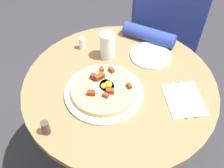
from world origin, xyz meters
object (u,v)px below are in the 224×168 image
(bread_plate, at_px, (151,55))
(pepper_shaker, at_px, (46,128))
(salt_shaker, at_px, (82,43))
(pizza_plate, at_px, (104,92))
(knife, at_px, (189,98))
(person_seated, at_px, (160,46))
(water_glass, at_px, (107,46))
(breakfast_pizza, at_px, (104,89))
(fork, at_px, (180,99))
(dining_table, at_px, (119,107))

(bread_plate, distance_m, pepper_shaker, 0.58)
(salt_shaker, bearing_deg, pizza_plate, 113.14)
(salt_shaker, bearing_deg, bread_plate, 171.53)
(knife, bearing_deg, person_seated, 171.55)
(pizza_plate, relative_size, knife, 1.74)
(knife, height_order, water_glass, water_glass)
(breakfast_pizza, relative_size, fork, 1.44)
(salt_shaker, bearing_deg, pepper_shaker, 81.55)
(dining_table, height_order, pepper_shaker, pepper_shaker)
(breakfast_pizza, xyz_separation_m, water_glass, (-0.00, -0.22, 0.04))
(pizza_plate, distance_m, fork, 0.30)
(pizza_plate, xyz_separation_m, fork, (-0.30, 0.03, 0.00))
(breakfast_pizza, height_order, knife, breakfast_pizza)
(knife, distance_m, salt_shaker, 0.55)
(knife, bearing_deg, breakfast_pizza, -103.49)
(dining_table, bearing_deg, water_glass, -70.07)
(bread_plate, height_order, salt_shaker, salt_shaker)
(dining_table, distance_m, water_glass, 0.29)
(person_seated, relative_size, pizza_plate, 3.61)
(person_seated, height_order, breakfast_pizza, person_seated)
(fork, relative_size, pepper_shaker, 3.05)
(fork, bearing_deg, water_glass, -140.32)
(bread_plate, bearing_deg, salt_shaker, -8.47)
(knife, height_order, salt_shaker, salt_shaker)
(dining_table, xyz_separation_m, fork, (-0.24, 0.09, 0.18))
(water_glass, height_order, pepper_shaker, water_glass)
(pepper_shaker, bearing_deg, dining_table, -134.99)
(breakfast_pizza, bearing_deg, pizza_plate, 77.61)
(bread_plate, bearing_deg, knife, 117.26)
(breakfast_pizza, distance_m, bread_plate, 0.31)
(breakfast_pizza, height_order, salt_shaker, breakfast_pizza)
(breakfast_pizza, xyz_separation_m, knife, (-0.33, 0.02, -0.02))
(water_glass, bearing_deg, person_seated, -129.82)
(pepper_shaker, bearing_deg, pizza_plate, -135.37)
(breakfast_pizza, bearing_deg, water_glass, -91.03)
(bread_plate, distance_m, fork, 0.28)
(bread_plate, relative_size, knife, 1.04)
(breakfast_pizza, xyz_separation_m, fork, (-0.30, 0.03, -0.02))
(water_glass, distance_m, salt_shaker, 0.14)
(salt_shaker, distance_m, pepper_shaker, 0.47)
(dining_table, relative_size, water_glass, 6.55)
(pizza_plate, height_order, breakfast_pizza, breakfast_pizza)
(bread_plate, distance_m, water_glass, 0.21)
(breakfast_pizza, distance_m, knife, 0.33)
(person_seated, bearing_deg, breakfast_pizza, 62.05)
(water_glass, bearing_deg, dining_table, 109.93)
(dining_table, distance_m, bread_plate, 0.28)
(pepper_shaker, bearing_deg, fork, -161.82)
(water_glass, bearing_deg, pepper_shaker, 64.84)
(breakfast_pizza, relative_size, salt_shaker, 4.36)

